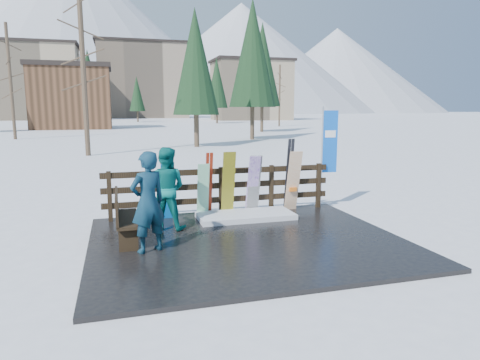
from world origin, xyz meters
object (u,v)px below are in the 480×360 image
object	(u,v)px
snowboard_0	(167,192)
snowboard_3	(253,185)
snowboard_2	(228,184)
person_back	(166,188)
snowboard_5	(293,181)
snowboard_1	(203,190)
bench	(123,216)
snowboard_4	(254,185)
rental_flag	(328,145)
person_front	(148,202)

from	to	relation	value
snowboard_0	snowboard_3	xyz separation A→B (m)	(2.07, -0.00, 0.06)
snowboard_2	person_back	world-z (taller)	person_back
snowboard_5	snowboard_1	bearing A→B (deg)	180.00
person_back	bench	bearing A→B (deg)	61.08
snowboard_0	snowboard_5	size ratio (longest dim) A/B	0.87
snowboard_4	snowboard_1	bearing A→B (deg)	-180.00
snowboard_1	snowboard_2	size ratio (longest dim) A/B	0.83
snowboard_0	person_back	world-z (taller)	person_back
snowboard_0	person_back	bearing A→B (deg)	-97.21
snowboard_2	snowboard_3	distance (m)	0.62
snowboard_4	snowboard_0	bearing A→B (deg)	180.00
snowboard_3	bench	bearing A→B (deg)	-154.65
snowboard_2	rental_flag	xyz separation A→B (m)	(2.74, 0.27, 0.83)
snowboard_4	person_front	xyz separation A→B (m)	(-2.67, -2.17, 0.18)
snowboard_2	person_front	distance (m)	2.97
snowboard_3	person_back	world-z (taller)	person_back
snowboard_1	snowboard_4	distance (m)	1.26
snowboard_1	person_front	world-z (taller)	person_front
snowboard_1	bench	bearing A→B (deg)	-141.75
bench	snowboard_4	xyz separation A→B (m)	(3.11, 1.46, 0.21)
snowboard_5	person_front	size ratio (longest dim) A/B	0.86
snowboard_5	snowboard_4	bearing A→B (deg)	180.00
snowboard_2	rental_flag	distance (m)	2.88
snowboard_4	snowboard_5	distance (m)	1.03
bench	person_back	size ratio (longest dim) A/B	0.86
snowboard_5	snowboard_3	bearing A→B (deg)	180.00
snowboard_3	person_front	distance (m)	3.42
bench	snowboard_5	bearing A→B (deg)	19.41
snowboard_0	snowboard_2	size ratio (longest dim) A/B	0.85
bench	snowboard_0	xyz separation A→B (m)	(1.00, 1.46, 0.14)
snowboard_3	snowboard_4	bearing A→B (deg)	0.00
snowboard_4	person_front	size ratio (longest dim) A/B	0.82
bench	snowboard_3	world-z (taller)	snowboard_3
rental_flag	person_front	bearing A→B (deg)	-152.91
person_back	person_front	bearing A→B (deg)	95.02
snowboard_3	rental_flag	world-z (taller)	rental_flag
snowboard_3	person_front	world-z (taller)	person_front
snowboard_5	person_back	size ratio (longest dim) A/B	0.89
rental_flag	snowboard_1	bearing A→B (deg)	-175.40
snowboard_2	snowboard_5	size ratio (longest dim) A/B	1.01
snowboard_5	snowboard_2	bearing A→B (deg)	-180.00
bench	snowboard_2	size ratio (longest dim) A/B	0.95
bench	person_front	xyz separation A→B (m)	(0.43, -0.71, 0.39)
snowboard_2	snowboard_4	xyz separation A→B (m)	(0.64, 0.00, -0.05)
snowboard_4	person_back	distance (m)	2.34
bench	snowboard_4	bearing A→B (deg)	25.12
snowboard_1	person_back	xyz separation A→B (m)	(-0.94, -0.76, 0.23)
snowboard_4	rental_flag	size ratio (longest dim) A/B	0.57
snowboard_4	person_front	bearing A→B (deg)	-140.94
snowboard_5	person_back	xyz separation A→B (m)	(-3.23, -0.76, 0.12)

